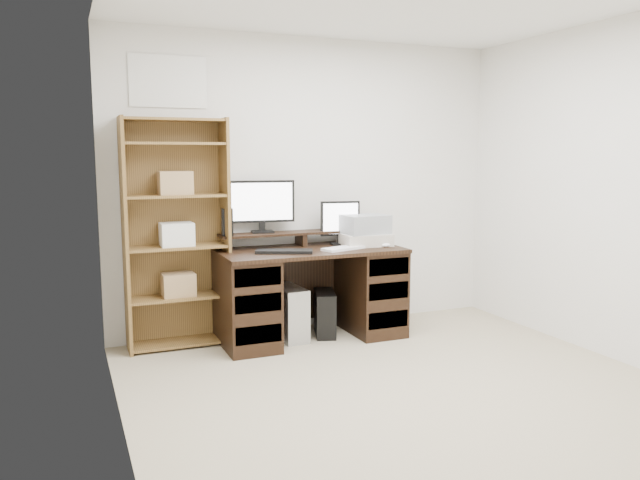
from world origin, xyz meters
TOP-DOWN VIEW (x-y plane):
  - room at (-0.00, 0.00)m, footprint 3.54×4.04m
  - desk at (-0.14, 1.64)m, footprint 1.50×0.70m
  - riser_shelf at (-0.14, 1.85)m, footprint 1.40×0.22m
  - monitor_wide at (-0.47, 1.91)m, footprint 0.55×0.16m
  - monitor_small at (0.19, 1.78)m, footprint 0.34×0.15m
  - speaker at (-0.78, 1.83)m, footprint 0.10×0.10m
  - keyboard_black at (-0.41, 1.52)m, footprint 0.47×0.31m
  - keyboard_white at (0.13, 1.51)m, footprint 0.47×0.27m
  - mouse at (0.48, 1.49)m, footprint 0.09×0.08m
  - printer at (0.36, 1.64)m, footprint 0.42×0.33m
  - basket at (0.36, 1.64)m, footprint 0.39×0.29m
  - tower_silver at (-0.32, 1.69)m, footprint 0.22×0.45m
  - tower_black at (0.00, 1.67)m, footprint 0.27×0.40m
  - bookshelf at (-1.19, 1.86)m, footprint 0.80×0.30m

SIDE VIEW (x-z plane):
  - tower_black at x=0.00m, z-range 0.00..0.37m
  - tower_silver at x=-0.32m, z-range 0.00..0.44m
  - desk at x=-0.14m, z-range 0.01..0.76m
  - keyboard_white at x=0.13m, z-range 0.75..0.77m
  - keyboard_black at x=-0.41m, z-range 0.75..0.77m
  - mouse at x=0.48m, z-range 0.75..0.78m
  - printer at x=0.36m, z-range 0.75..0.85m
  - riser_shelf at x=-0.14m, z-range 0.78..0.90m
  - bookshelf at x=-1.19m, z-range 0.02..1.82m
  - basket at x=0.36m, z-range 0.85..1.01m
  - monitor_small at x=0.19m, z-range 0.77..1.14m
  - speaker at x=-0.78m, z-range 0.87..1.09m
  - monitor_wide at x=-0.47m, z-range 0.90..1.33m
  - room at x=0.00m, z-range -0.02..2.52m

